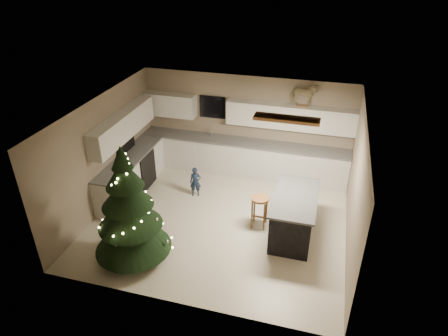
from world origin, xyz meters
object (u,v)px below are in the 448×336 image
at_px(toddler, 195,182).
at_px(bar_stool, 260,205).
at_px(rocking_horse, 304,95).
at_px(christmas_tree, 129,215).
at_px(island, 294,215).

bearing_deg(toddler, bar_stool, -41.49).
bearing_deg(rocking_horse, christmas_tree, 141.17).
distance_m(bar_stool, rocking_horse, 2.93).
relative_size(island, rocking_horse, 2.52).
distance_m(bar_stool, christmas_tree, 2.77).
bearing_deg(island, christmas_tree, -152.31).
xyz_separation_m(bar_stool, christmas_tree, (-2.18, -1.64, 0.46)).
bearing_deg(toddler, rocking_horse, 16.27).
relative_size(island, toddler, 2.25).
bearing_deg(island, bar_stool, 172.27).
bearing_deg(bar_stool, rocking_horse, 76.75).
bearing_deg(rocking_horse, island, -179.18).
bearing_deg(bar_stool, island, -7.73).
xyz_separation_m(island, christmas_tree, (-2.93, -1.54, 0.53)).
height_order(island, rocking_horse, rocking_horse).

